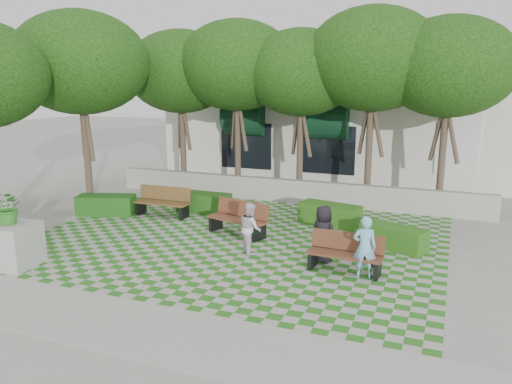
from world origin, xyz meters
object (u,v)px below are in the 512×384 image
at_px(hedge_midleft, 203,203).
at_px(person_dark, 323,234).
at_px(bench_west, 163,202).
at_px(bench_east, 345,254).
at_px(bench_mid, 238,219).
at_px(hedge_east, 394,237).
at_px(hedge_midright, 330,214).
at_px(planter_front, 12,236).
at_px(person_blue, 365,247).
at_px(hedge_west, 106,205).
at_px(person_white, 250,228).

relative_size(hedge_midleft, person_dark, 1.33).
bearing_deg(bench_west, hedge_midleft, 40.58).
distance_m(bench_east, bench_west, 7.64).
relative_size(bench_mid, hedge_east, 1.14).
distance_m(hedge_midright, hedge_midleft, 4.67).
relative_size(bench_east, hedge_midright, 0.94).
height_order(planter_front, person_blue, planter_front).
bearing_deg(person_blue, person_dark, -43.83).
bearing_deg(hedge_east, person_blue, -99.08).
bearing_deg(bench_mid, person_blue, -9.94).
bearing_deg(hedge_midleft, hedge_midright, 1.42).
relative_size(hedge_midleft, planter_front, 1.02).
bearing_deg(person_blue, hedge_west, -28.77).
bearing_deg(hedge_midleft, person_dark, -32.50).
distance_m(hedge_west, person_blue, 9.88).
bearing_deg(bench_east, bench_mid, 156.45).
relative_size(hedge_midright, person_white, 1.40).
height_order(bench_mid, hedge_midleft, bench_mid).
height_order(hedge_midleft, person_white, person_white).
bearing_deg(hedge_midright, bench_mid, -138.15).
height_order(hedge_midright, planter_front, planter_front).
relative_size(bench_west, hedge_west, 0.99).
bearing_deg(hedge_east, hedge_west, 180.00).
distance_m(hedge_midleft, person_dark, 6.33).
height_order(hedge_east, hedge_midright, hedge_midright).
bearing_deg(person_dark, planter_front, 43.40).
distance_m(bench_mid, hedge_midright, 3.17).
bearing_deg(person_white, hedge_west, 34.32).
height_order(hedge_midright, person_blue, person_blue).
bearing_deg(bench_west, person_blue, -23.89).
height_order(hedge_east, person_dark, person_dark).
bearing_deg(person_dark, hedge_east, -111.64).
xyz_separation_m(bench_east, planter_front, (-7.93, -2.78, 0.34)).
xyz_separation_m(hedge_midleft, planter_front, (-1.92, -6.64, 0.45)).
bearing_deg(person_white, bench_west, 21.08).
height_order(bench_east, hedge_west, bench_east).
height_order(bench_east, bench_mid, bench_mid).
relative_size(person_blue, person_white, 1.07).
relative_size(bench_mid, person_dark, 1.37).
distance_m(hedge_midleft, hedge_west, 3.41).
bearing_deg(planter_front, hedge_west, 102.38).
bearing_deg(person_white, person_dark, -128.32).
xyz_separation_m(bench_mid, person_blue, (4.21, -2.08, 0.26)).
distance_m(planter_front, person_blue, 8.81).
xyz_separation_m(hedge_west, person_dark, (8.36, -1.83, 0.41)).
bearing_deg(person_dark, bench_west, -1.71).
bearing_deg(person_blue, bench_west, -36.46).
distance_m(bench_west, hedge_east, 7.99).
xyz_separation_m(bench_east, bench_west, (-7.07, 2.91, 0.03)).
height_order(person_blue, person_white, person_blue).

